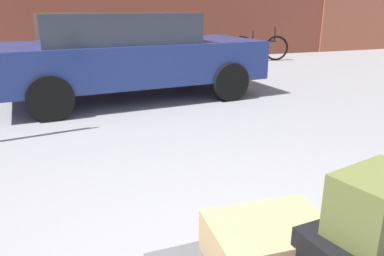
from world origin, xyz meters
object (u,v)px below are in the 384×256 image
(suitcase_tan_rear_left, at_px, (269,242))
(duffel_bag_olive_topmost_pile, at_px, (378,205))
(bicycle_leaning, at_px, (259,48))
(parked_car, at_px, (128,54))
(bollard_kerb_mid, at_px, (242,54))
(bollard_kerb_near, at_px, (195,57))

(suitcase_tan_rear_left, distance_m, duffel_bag_olive_topmost_pile, 0.53)
(duffel_bag_olive_topmost_pile, bearing_deg, bicycle_leaning, 49.59)
(parked_car, relative_size, bicycle_leaning, 2.57)
(bollard_kerb_mid, bearing_deg, bicycle_leaning, 36.09)
(parked_car, relative_size, bollard_kerb_mid, 7.40)
(bicycle_leaning, xyz_separation_m, bollard_kerb_mid, (-0.93, -0.68, -0.07))
(duffel_bag_olive_topmost_pile, xyz_separation_m, bollard_kerb_mid, (3.64, 8.01, -0.47))
(suitcase_tan_rear_left, bearing_deg, bollard_kerb_mid, 67.15)
(duffel_bag_olive_topmost_pile, bearing_deg, suitcase_tan_rear_left, 116.23)
(duffel_bag_olive_topmost_pile, relative_size, bicycle_leaning, 0.21)
(duffel_bag_olive_topmost_pile, relative_size, parked_car, 0.08)
(bollard_kerb_near, bearing_deg, bicycle_leaning, 16.56)
(bicycle_leaning, relative_size, bollard_kerb_mid, 2.88)
(duffel_bag_olive_topmost_pile, distance_m, bollard_kerb_mid, 8.81)
(bicycle_leaning, distance_m, bollard_kerb_near, 2.37)
(parked_car, distance_m, bicycle_leaning, 5.62)
(bicycle_leaning, height_order, bollard_kerb_near, bicycle_leaning)
(bollard_kerb_near, distance_m, bollard_kerb_mid, 1.35)
(bicycle_leaning, bearing_deg, parked_car, -143.34)
(duffel_bag_olive_topmost_pile, xyz_separation_m, bicycle_leaning, (4.57, 8.68, -0.40))
(bicycle_leaning, distance_m, bollard_kerb_mid, 1.15)
(parked_car, bearing_deg, bicycle_leaning, 36.66)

